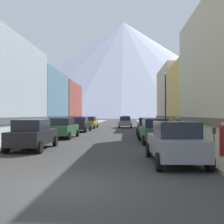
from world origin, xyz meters
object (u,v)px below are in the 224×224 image
car_left_0 (33,134)px  pedestrian_0 (171,127)px  car_left_2 (80,124)px  car_right_0 (175,142)px  car_right_1 (154,131)px  pedestrian_1 (178,128)px  streetlamp_right (165,94)px  parking_meter_near (214,138)px  car_driving_0 (125,122)px  pedestrian_2 (223,140)px  car_right_2 (147,127)px  car_left_1 (63,128)px  car_driving_1 (125,120)px  car_left_3 (90,122)px

car_left_0 → pedestrian_0: (10.05, 11.34, -0.04)m
car_left_2 → car_right_0: size_ratio=1.00×
car_right_1 → pedestrian_1: 4.36m
car_left_0 → streetlamp_right: size_ratio=0.76×
car_left_2 → car_right_0: (7.60, -20.32, 0.00)m
car_right_0 → parking_meter_near: bearing=25.6°
car_driving_0 → pedestrian_2: 29.66m
car_left_0 → pedestrian_1: pedestrian_1 is taller
parking_meter_near → streetlamp_right: streetlamp_right is taller
car_right_2 → car_driving_0: same height
car_right_1 → car_driving_0: same height
pedestrian_2 → car_driving_0: bearing=99.0°
car_left_1 → car_driving_0: 19.58m
car_driving_1 → pedestrian_2: car_driving_1 is taller
car_left_0 → car_right_2: (7.60, 10.44, 0.00)m
car_left_3 → streetlamp_right: 18.54m
car_left_2 → car_right_1: 14.30m
car_left_0 → streetlamp_right: streetlamp_right is taller
parking_meter_near → pedestrian_2: (0.50, 0.22, -0.14)m
parking_meter_near → car_right_2: bearing=98.2°
car_left_2 → streetlamp_right: 12.08m
car_left_3 → car_right_0: size_ratio=1.00×
car_driving_1 → streetlamp_right: 38.23m
car_right_0 → pedestrian_2: car_right_0 is taller
car_left_3 → car_left_1: bearing=-90.0°
car_left_1 → car_right_2: bearing=20.5°
car_left_1 → car_left_2: size_ratio=1.00×
car_left_1 → pedestrian_2: 14.52m
car_left_0 → pedestrian_2: bearing=-16.0°
car_left_0 → car_left_1: 7.60m
pedestrian_0 → pedestrian_2: size_ratio=0.99×
car_left_0 → car_left_2: 16.29m
car_left_1 → car_driving_1: same height
car_left_1 → car_driving_1: bearing=82.2°
car_left_2 → car_driving_1: (5.40, 30.66, 0.00)m
car_right_0 → pedestrian_1: pedestrian_1 is taller
car_left_1 → car_left_3: (0.00, 17.26, 0.00)m
parking_meter_near → pedestrian_0: bearing=88.0°
car_left_0 → pedestrian_1: (10.05, 7.78, 0.04)m
pedestrian_2 → car_left_3: bearing=109.9°
car_driving_1 → pedestrian_2: size_ratio=2.80×
car_left_3 → pedestrian_0: car_left_3 is taller
car_left_0 → car_left_3: same height
pedestrian_2 → streetlamp_right: size_ratio=0.27×
car_left_1 → car_driving_0: (5.40, 18.82, 0.00)m
car_left_2 → pedestrian_2: 21.64m
car_right_1 → pedestrian_2: bearing=-70.9°
car_driving_0 → car_left_2: bearing=-118.1°
pedestrian_1 → car_right_0: bearing=-101.7°
car_right_0 → parking_meter_near: size_ratio=3.35×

